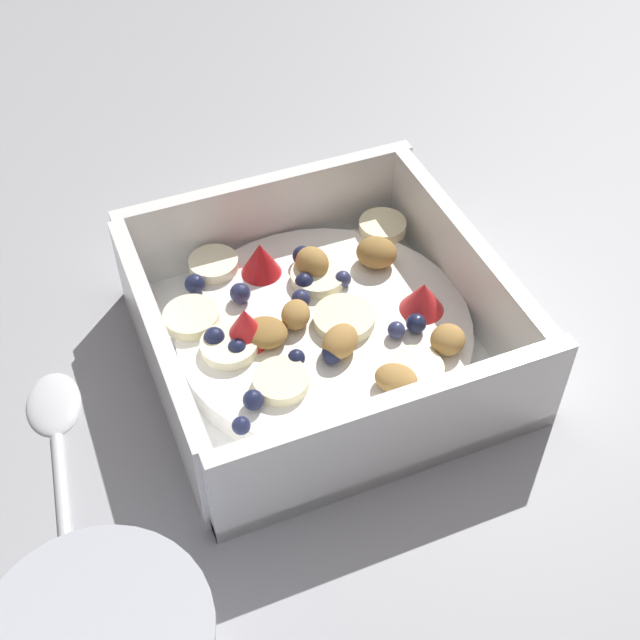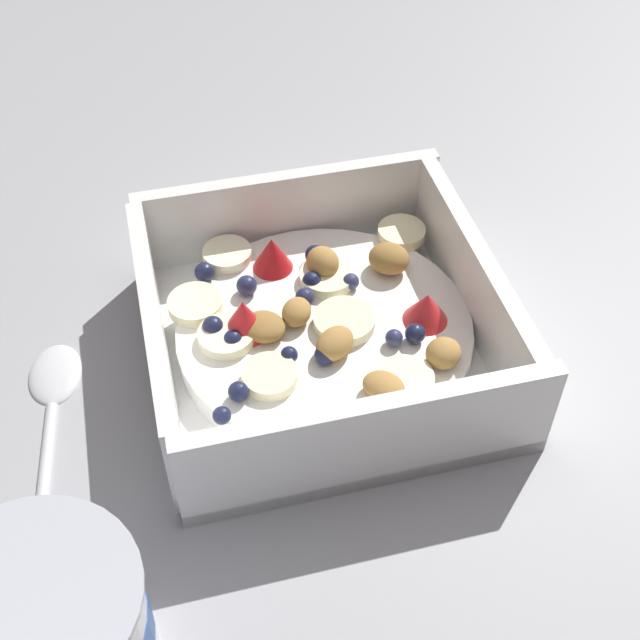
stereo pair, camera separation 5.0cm
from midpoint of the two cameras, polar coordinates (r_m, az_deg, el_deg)
The scene contains 3 objects.
ground_plane at distance 0.51m, azimuth -2.03°, elevation -3.18°, with size 2.40×2.40×0.00m, color #9E9EA3.
fruit_bowl at distance 0.50m, azimuth -2.88°, elevation -0.75°, with size 0.20×0.20×0.07m.
spoon at distance 0.50m, azimuth -20.12°, elevation -7.50°, with size 0.04×0.17×0.01m.
Camera 1 is at (0.13, 0.31, 0.39)m, focal length 47.56 mm.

